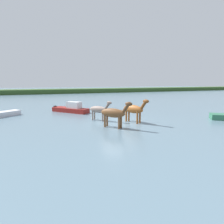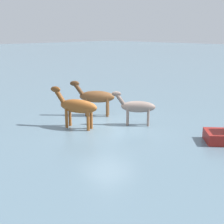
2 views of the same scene
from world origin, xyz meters
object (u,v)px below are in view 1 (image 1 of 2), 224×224
object	(u,v)px
horse_pinto_flank	(114,113)
horse_lead	(99,110)
boat_tender_starboard	(71,109)
horse_mid_herd	(134,109)

from	to	relation	value
horse_pinto_flank	horse_lead	bearing A→B (deg)	146.72
horse_lead	boat_tender_starboard	xyz separation A→B (m)	(-1.62, 5.32, -0.65)
horse_mid_herd	boat_tender_starboard	size ratio (longest dim) A/B	0.63
horse_pinto_flank	horse_mid_herd	xyz separation A→B (m)	(2.18, 1.05, 0.02)
boat_tender_starboard	horse_pinto_flank	bearing A→B (deg)	-28.14
horse_mid_herd	boat_tender_starboard	world-z (taller)	horse_mid_herd
horse_mid_herd	horse_lead	distance (m)	3.02
horse_pinto_flank	boat_tender_starboard	size ratio (longest dim) A/B	0.55
horse_lead	boat_tender_starboard	size ratio (longest dim) A/B	0.48
horse_mid_herd	boat_tender_starboard	bearing A→B (deg)	-171.39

